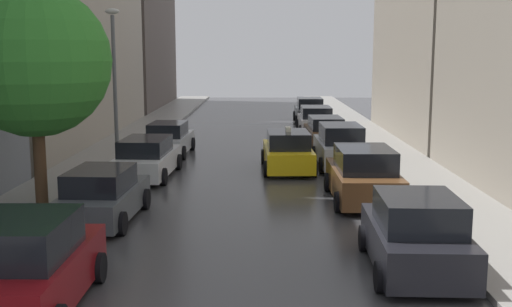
% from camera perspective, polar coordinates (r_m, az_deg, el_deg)
% --- Properties ---
extents(ground_plane, '(28.00, 72.00, 0.04)m').
position_cam_1_polar(ground_plane, '(30.75, -0.52, 0.24)').
color(ground_plane, '#3A3A3D').
extents(sidewalk_left, '(3.00, 72.00, 0.15)m').
position_cam_1_polar(sidewalk_left, '(31.53, -12.41, 0.42)').
color(sidewalk_left, gray).
rests_on(sidewalk_left, ground).
extents(sidewalk_right, '(3.00, 72.00, 0.15)m').
position_cam_1_polar(sidewalk_right, '(31.31, 11.46, 0.39)').
color(sidewalk_right, gray).
rests_on(sidewalk_right, ground).
extents(building_right_mid, '(6.00, 14.64, 12.66)m').
position_cam_1_polar(building_right_mid, '(36.64, 17.43, 11.23)').
color(building_right_mid, '#9E9384').
rests_on(building_right_mid, ground).
extents(parked_car_left_nearest, '(2.18, 4.13, 1.82)m').
position_cam_1_polar(parked_car_left_nearest, '(12.60, -20.22, -9.66)').
color(parked_car_left_nearest, maroon).
rests_on(parked_car_left_nearest, ground).
extents(parked_car_left_second, '(2.14, 4.30, 1.56)m').
position_cam_1_polar(parked_car_left_second, '(18.38, -13.82, -3.81)').
color(parked_car_left_second, '#474C51').
rests_on(parked_car_left_second, ground).
extents(parked_car_left_third, '(2.24, 4.77, 1.55)m').
position_cam_1_polar(parked_car_left_third, '(24.52, -9.91, -0.44)').
color(parked_car_left_third, silver).
rests_on(parked_car_left_third, ground).
extents(parked_car_left_fourth, '(2.13, 4.28, 1.55)m').
position_cam_1_polar(parked_car_left_fourth, '(29.62, -7.96, 1.26)').
color(parked_car_left_fourth, '#B2B7BF').
rests_on(parked_car_left_fourth, ground).
extents(parked_car_right_nearest, '(2.22, 4.07, 1.74)m').
position_cam_1_polar(parked_car_right_nearest, '(14.30, 14.36, -7.27)').
color(parked_car_right_nearest, black).
rests_on(parked_car_right_nearest, ground).
extents(parked_car_right_second, '(2.18, 4.46, 1.78)m').
position_cam_1_polar(parked_car_right_second, '(20.49, 9.76, -2.07)').
color(parked_car_right_second, brown).
rests_on(parked_car_right_second, ground).
extents(parked_car_right_third, '(2.09, 4.62, 1.80)m').
position_cam_1_polar(parked_car_right_third, '(26.60, 7.67, 0.60)').
color(parked_car_right_third, '#B2B7BF').
rests_on(parked_car_right_third, ground).
extents(parked_car_right_fourth, '(2.10, 4.50, 1.54)m').
position_cam_1_polar(parked_car_right_fourth, '(32.18, 6.31, 1.92)').
color(parked_car_right_fourth, brown).
rests_on(parked_car_right_fourth, ground).
extents(parked_car_right_fifth, '(2.18, 4.73, 1.59)m').
position_cam_1_polar(parked_car_right_fifth, '(37.55, 5.45, 3.02)').
color(parked_car_right_fifth, silver).
rests_on(parked_car_right_fifth, ground).
extents(parked_car_right_sixth, '(2.09, 4.46, 1.71)m').
position_cam_1_polar(parked_car_right_sixth, '(42.98, 4.89, 3.88)').
color(parked_car_right_sixth, '#474C51').
rests_on(parked_car_right_sixth, ground).
extents(taxi_midroad, '(2.19, 4.41, 1.81)m').
position_cam_1_polar(taxi_midroad, '(25.55, 2.91, 0.15)').
color(taxi_midroad, yellow).
rests_on(taxi_midroad, ground).
extents(street_tree_left, '(4.36, 4.36, 6.57)m').
position_cam_1_polar(street_tree_left, '(19.09, -19.55, 7.92)').
color(street_tree_left, '#513823').
rests_on(street_tree_left, sidewalk_left).
extents(lamp_post_left, '(0.60, 0.28, 6.40)m').
position_cam_1_polar(lamp_post_left, '(26.74, -12.77, 7.04)').
color(lamp_post_left, '#595B60').
rests_on(lamp_post_left, sidewalk_left).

